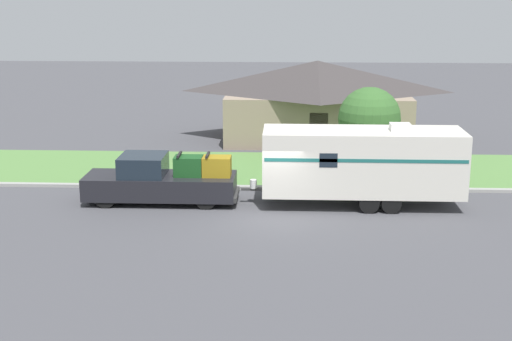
{
  "coord_description": "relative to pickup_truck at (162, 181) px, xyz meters",
  "views": [
    {
      "loc": [
        0.65,
        -26.51,
        8.59
      ],
      "look_at": [
        -0.64,
        1.59,
        1.4
      ],
      "focal_mm": 50.0,
      "sensor_mm": 36.0,
      "label": 1
    }
  ],
  "objects": [
    {
      "name": "ground_plane",
      "position": [
        4.54,
        -1.59,
        -0.92
      ],
      "size": [
        120.0,
        120.0,
        0.0
      ],
      "primitive_type": "plane",
      "color": "#47474C"
    },
    {
      "name": "mailbox",
      "position": [
        1.43,
        2.86,
        0.11
      ],
      "size": [
        0.48,
        0.2,
        1.34
      ],
      "color": "brown",
      "rests_on": "ground_plane"
    },
    {
      "name": "lawn_strip",
      "position": [
        4.54,
        5.81,
        -0.9
      ],
      "size": [
        80.0,
        7.0,
        0.03
      ],
      "color": "#568442",
      "rests_on": "ground_plane"
    },
    {
      "name": "curb_strip",
      "position": [
        4.54,
        2.16,
        -0.85
      ],
      "size": [
        80.0,
        0.3,
        0.14
      ],
      "color": "#999993",
      "rests_on": "ground_plane"
    },
    {
      "name": "travel_trailer",
      "position": [
        8.21,
        -0.0,
        0.9
      ],
      "size": [
        8.93,
        2.5,
        3.39
      ],
      "color": "black",
      "rests_on": "ground_plane"
    },
    {
      "name": "tree_in_yard",
      "position": [
        8.86,
        3.96,
        1.97
      ],
      "size": [
        2.84,
        2.84,
        4.32
      ],
      "color": "brown",
      "rests_on": "ground_plane"
    },
    {
      "name": "pickup_truck",
      "position": [
        0.0,
        0.0,
        0.0
      ],
      "size": [
        6.3,
        2.06,
        2.08
      ],
      "color": "black",
      "rests_on": "ground_plane"
    },
    {
      "name": "house_across_street",
      "position": [
        6.83,
        13.25,
        1.46
      ],
      "size": [
        11.24,
        7.15,
        4.59
      ],
      "color": "gray",
      "rests_on": "ground_plane"
    }
  ]
}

